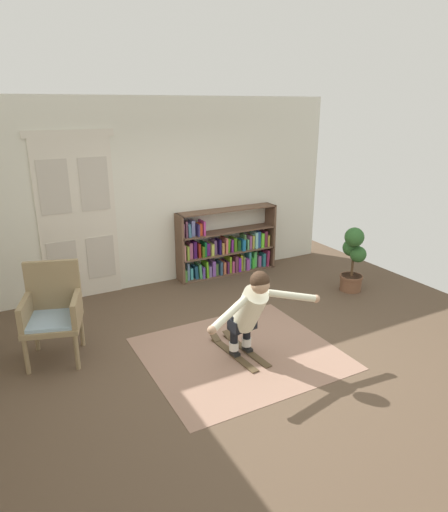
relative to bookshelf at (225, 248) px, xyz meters
name	(u,v)px	position (x,y,z in m)	size (l,w,h in m)	color
ground_plane	(247,350)	(-0.99, -2.39, -0.45)	(7.20, 7.20, 0.00)	brown
back_wall	(163,193)	(-0.99, 0.21, 1.00)	(6.00, 0.10, 2.90)	silver
double_door	(78,217)	(-2.33, 0.15, 0.78)	(1.22, 0.05, 2.45)	beige
rug	(240,353)	(-1.10, -2.41, -0.45)	(2.16, 1.94, 0.01)	#96725F
bookshelf	(225,248)	(0.00, 0.00, 0.00)	(1.78, 0.30, 1.13)	brown
wicker_chair	(53,310)	(-2.99, -1.45, 0.13)	(0.75, 0.75, 1.10)	#937C58
potted_plant	(353,258)	(1.38, -1.59, 0.08)	(0.38, 0.42, 1.03)	brown
skis_pair	(239,350)	(-1.10, -2.38, -0.43)	(0.34, 0.91, 0.07)	#4F3D27
person_skier	(251,308)	(-1.09, -2.60, 0.21)	(1.45, 0.69, 1.06)	white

